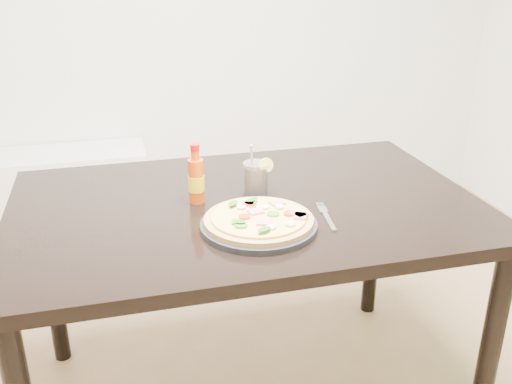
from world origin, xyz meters
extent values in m
cube|color=black|center=(0.12, 0.66, 0.73)|extent=(1.40, 0.90, 0.04)
cylinder|color=black|center=(0.76, 0.27, 0.35)|extent=(0.06, 0.06, 0.71)
cylinder|color=black|center=(-0.52, 1.05, 0.35)|extent=(0.06, 0.06, 0.71)
cylinder|color=black|center=(0.76, 1.05, 0.35)|extent=(0.06, 0.06, 0.71)
cylinder|color=black|center=(0.11, 0.47, 0.76)|extent=(0.32, 0.32, 0.02)
cylinder|color=tan|center=(0.11, 0.47, 0.77)|extent=(0.30, 0.30, 0.01)
cylinder|color=#E9D565|center=(0.11, 0.47, 0.78)|extent=(0.26, 0.26, 0.01)
cube|color=#D6868F|center=(0.18, 0.54, 0.79)|extent=(0.05, 0.04, 0.01)
cube|color=#D6868F|center=(0.21, 0.44, 0.79)|extent=(0.05, 0.05, 0.01)
cube|color=#D6868F|center=(0.11, 0.49, 0.79)|extent=(0.05, 0.04, 0.01)
cube|color=#D6868F|center=(0.11, 0.42, 0.79)|extent=(0.05, 0.04, 0.01)
cube|color=#D6868F|center=(0.22, 0.44, 0.79)|extent=(0.05, 0.05, 0.01)
cylinder|color=red|center=(0.10, 0.55, 0.79)|extent=(0.03, 0.03, 0.01)
cylinder|color=red|center=(0.11, 0.52, 0.79)|extent=(0.03, 0.03, 0.01)
cylinder|color=red|center=(0.07, 0.47, 0.79)|extent=(0.03, 0.03, 0.01)
cylinder|color=red|center=(0.19, 0.46, 0.79)|extent=(0.03, 0.03, 0.01)
cylinder|color=#447C29|center=(0.05, 0.42, 0.79)|extent=(0.03, 0.03, 0.01)
cylinder|color=#447C29|center=(0.15, 0.47, 0.79)|extent=(0.03, 0.03, 0.01)
cylinder|color=#447C29|center=(0.11, 0.55, 0.79)|extent=(0.03, 0.03, 0.01)
ellipsoid|color=silver|center=(0.13, 0.52, 0.79)|extent=(0.03, 0.03, 0.01)
ellipsoid|color=silver|center=(0.17, 0.39, 0.79)|extent=(0.03, 0.03, 0.01)
ellipsoid|color=silver|center=(0.12, 0.39, 0.79)|extent=(0.03, 0.03, 0.01)
ellipsoid|color=silver|center=(0.14, 0.52, 0.79)|extent=(0.03, 0.03, 0.01)
ellipsoid|color=silver|center=(0.18, 0.51, 0.79)|extent=(0.03, 0.03, 0.01)
ellipsoid|color=silver|center=(0.07, 0.53, 0.79)|extent=(0.03, 0.03, 0.01)
ellipsoid|color=#1A6D1A|center=(0.11, 0.56, 0.80)|extent=(0.05, 0.04, 0.00)
ellipsoid|color=#1A6D1A|center=(0.10, 0.37, 0.80)|extent=(0.05, 0.04, 0.00)
ellipsoid|color=#1A6D1A|center=(0.04, 0.43, 0.80)|extent=(0.05, 0.04, 0.00)
ellipsoid|color=#1A6D1A|center=(0.06, 0.55, 0.80)|extent=(0.04, 0.05, 0.00)
cylinder|color=#D54B0C|center=(-0.03, 0.69, 0.82)|extent=(0.06, 0.06, 0.13)
cylinder|color=yellow|center=(-0.03, 0.69, 0.81)|extent=(0.05, 0.05, 0.05)
cylinder|color=#D54B0C|center=(-0.03, 0.69, 0.90)|extent=(0.03, 0.03, 0.03)
cylinder|color=red|center=(-0.03, 0.69, 0.92)|extent=(0.03, 0.03, 0.02)
cylinder|color=black|center=(0.16, 0.70, 0.80)|extent=(0.07, 0.07, 0.09)
cylinder|color=silver|center=(0.16, 0.70, 0.80)|extent=(0.08, 0.08, 0.11)
cylinder|color=#F2E059|center=(0.19, 0.68, 0.85)|extent=(0.04, 0.01, 0.04)
cylinder|color=#B2B2B7|center=(0.15, 0.71, 0.83)|extent=(0.03, 0.06, 0.17)
cube|color=silver|center=(0.31, 0.46, 0.75)|extent=(0.03, 0.12, 0.00)
cube|color=silver|center=(0.32, 0.54, 0.75)|extent=(0.03, 0.04, 0.00)
cube|color=silver|center=(0.31, 0.57, 0.75)|extent=(0.01, 0.03, 0.00)
cube|color=silver|center=(0.32, 0.57, 0.75)|extent=(0.01, 0.03, 0.00)
cube|color=silver|center=(0.33, 0.57, 0.75)|extent=(0.01, 0.03, 0.00)
cube|color=silver|center=(0.33, 0.57, 0.75)|extent=(0.01, 0.03, 0.00)
cube|color=white|center=(-0.80, 2.07, 0.25)|extent=(1.40, 0.34, 0.50)
camera|label=1|loc=(-0.25, -0.88, 1.44)|focal=40.00mm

